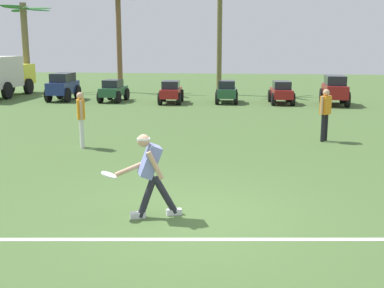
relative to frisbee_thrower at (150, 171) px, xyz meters
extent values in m
plane|color=#476532|center=(0.65, 0.20, -0.80)|extent=(80.00, 80.00, 0.00)
cube|color=white|center=(0.65, -0.90, -0.79)|extent=(22.87, 2.84, 0.01)
cylinder|color=#23232D|center=(-0.06, -0.02, -0.44)|extent=(0.37, 0.24, 0.72)
cube|color=silver|center=(-0.21, -0.08, -0.75)|extent=(0.28, 0.19, 0.10)
cylinder|color=#23232D|center=(0.23, 0.09, -0.44)|extent=(0.45, 0.27, 0.69)
cube|color=silver|center=(0.37, 0.14, -0.75)|extent=(0.28, 0.19, 0.10)
cube|color=#7A84C6|center=(0.00, 0.00, 0.17)|extent=(0.48, 0.46, 0.58)
sphere|color=tan|center=(-0.10, -0.04, 0.52)|extent=(0.27, 0.27, 0.21)
cylinder|color=white|center=(-0.10, -0.04, 0.55)|extent=(0.28, 0.28, 0.03)
cylinder|color=tan|center=(-0.33, 0.06, 0.02)|extent=(0.56, 0.28, 0.27)
cylinder|color=tan|center=(0.12, -0.17, 0.14)|extent=(0.29, 0.18, 0.49)
cylinder|color=white|center=(-0.69, -0.05, -0.07)|extent=(0.32, 0.33, 0.12)
cylinder|color=silver|center=(-2.99, 5.12, -0.39)|extent=(0.15, 0.15, 0.82)
cylinder|color=silver|center=(-3.07, 5.29, -0.39)|extent=(0.15, 0.15, 0.82)
cube|color=orange|center=(-3.03, 5.21, 0.29)|extent=(0.32, 0.39, 0.54)
cylinder|color=tan|center=(-2.94, 5.01, 0.30)|extent=(0.09, 0.09, 0.52)
cylinder|color=tan|center=(-3.11, 5.40, 0.30)|extent=(0.09, 0.09, 0.52)
sphere|color=tan|center=(-3.03, 5.21, 0.66)|extent=(0.26, 0.26, 0.20)
cylinder|color=black|center=(3.79, 6.87, -0.39)|extent=(0.15, 0.15, 0.82)
cylinder|color=black|center=(3.91, 7.01, -0.39)|extent=(0.15, 0.15, 0.82)
cube|color=orange|center=(3.85, 6.94, 0.29)|extent=(0.37, 0.39, 0.54)
cylinder|color=tan|center=(3.72, 6.78, 0.30)|extent=(0.10, 0.10, 0.52)
cylinder|color=tan|center=(3.98, 7.11, 0.30)|extent=(0.10, 0.10, 0.52)
sphere|color=tan|center=(3.85, 6.94, 0.66)|extent=(0.28, 0.28, 0.20)
cube|color=navy|center=(-7.91, 16.26, -0.14)|extent=(1.02, 2.37, 0.60)
cube|color=#1E232B|center=(-7.92, 16.31, 0.38)|extent=(0.89, 1.57, 0.44)
cylinder|color=black|center=(-8.42, 17.03, -0.44)|extent=(0.19, 0.72, 0.72)
cylinder|color=black|center=(-7.44, 17.05, -0.44)|extent=(0.19, 0.72, 0.72)
cylinder|color=black|center=(-8.39, 15.47, -0.44)|extent=(0.19, 0.72, 0.72)
cylinder|color=black|center=(-7.41, 15.49, -0.44)|extent=(0.19, 0.72, 0.72)
cube|color=#235133|center=(-5.22, 16.18, -0.29)|extent=(0.96, 2.22, 0.42)
cube|color=#1E232B|center=(-5.23, 16.08, 0.11)|extent=(0.82, 1.12, 0.38)
cylinder|color=black|center=(-5.65, 16.96, -0.50)|extent=(0.20, 0.60, 0.60)
cylinder|color=black|center=(-4.75, 16.94, -0.50)|extent=(0.20, 0.60, 0.60)
cylinder|color=black|center=(-5.69, 15.42, -0.50)|extent=(0.20, 0.60, 0.60)
cylinder|color=black|center=(-4.79, 15.40, -0.50)|extent=(0.20, 0.60, 0.60)
cube|color=maroon|center=(-2.21, 15.80, -0.29)|extent=(1.02, 2.25, 0.42)
cube|color=#1E232B|center=(-2.21, 15.70, 0.11)|extent=(0.85, 1.14, 0.38)
cylinder|color=black|center=(-2.71, 16.55, -0.50)|extent=(0.21, 0.61, 0.60)
cylinder|color=black|center=(-1.81, 16.60, -0.50)|extent=(0.21, 0.61, 0.60)
cylinder|color=black|center=(-2.62, 15.01, -0.50)|extent=(0.21, 0.61, 0.60)
cylinder|color=black|center=(-1.72, 15.06, -0.50)|extent=(0.21, 0.61, 0.60)
cube|color=#235133|center=(0.49, 16.32, -0.29)|extent=(0.99, 2.24, 0.42)
cube|color=#1E232B|center=(0.49, 16.22, 0.11)|extent=(0.84, 1.13, 0.38)
cylinder|color=black|center=(0.01, 17.07, -0.50)|extent=(0.21, 0.61, 0.60)
cylinder|color=black|center=(0.91, 17.10, -0.50)|extent=(0.21, 0.61, 0.60)
cylinder|color=black|center=(0.07, 15.53, -0.50)|extent=(0.21, 0.61, 0.60)
cylinder|color=black|center=(0.97, 15.57, -0.50)|extent=(0.21, 0.61, 0.60)
cube|color=maroon|center=(3.15, 16.20, -0.29)|extent=(1.03, 2.25, 0.42)
cube|color=#1E232B|center=(3.16, 16.10, 0.11)|extent=(0.86, 1.15, 0.38)
cylinder|color=black|center=(2.66, 16.94, -0.50)|extent=(0.22, 0.61, 0.60)
cylinder|color=black|center=(3.55, 17.00, -0.50)|extent=(0.22, 0.61, 0.60)
cylinder|color=black|center=(2.75, 15.41, -0.50)|extent=(0.22, 0.61, 0.60)
cylinder|color=black|center=(3.65, 15.46, -0.50)|extent=(0.22, 0.61, 0.60)
cube|color=maroon|center=(5.63, 15.93, -0.14)|extent=(1.06, 2.38, 0.60)
cube|color=#1E232B|center=(5.63, 15.98, 0.38)|extent=(0.91, 1.58, 0.44)
cylinder|color=black|center=(5.17, 16.72, -0.44)|extent=(0.20, 0.73, 0.72)
cylinder|color=black|center=(6.15, 16.69, -0.44)|extent=(0.20, 0.73, 0.72)
cylinder|color=black|center=(5.11, 15.17, -0.44)|extent=(0.20, 0.73, 0.72)
cylinder|color=black|center=(6.09, 15.14, -0.44)|extent=(0.20, 0.73, 0.72)
cube|color=yellow|center=(-11.71, 19.46, 0.33)|extent=(1.07, 1.71, 1.15)
cylinder|color=black|center=(-12.28, 19.11, -0.35)|extent=(0.25, 0.90, 0.90)
cylinder|color=black|center=(-11.13, 19.12, -0.35)|extent=(0.25, 0.90, 0.90)
cylinder|color=black|center=(-11.10, 16.51, -0.35)|extent=(0.25, 0.90, 0.90)
cylinder|color=brown|center=(-11.78, 20.44, 1.82)|extent=(0.38, 0.38, 5.24)
ellipsoid|color=#2D6D33|center=(-10.89, 20.46, 4.12)|extent=(1.78, 0.29, 0.16)
ellipsoid|color=#2D6D33|center=(-11.29, 21.27, 4.08)|extent=(1.20, 1.79, 0.16)
ellipsoid|color=#2D6D33|center=(-12.11, 21.36, 4.03)|extent=(0.89, 1.92, 0.17)
ellipsoid|color=#2D6D33|center=(-12.38, 20.89, 4.02)|extent=(1.35, 1.10, 0.20)
ellipsoid|color=#2D6D33|center=(-12.39, 19.99, 4.24)|extent=(1.37, 1.11, 0.14)
ellipsoid|color=#2D6D33|center=(-12.02, 19.65, 4.12)|extent=(0.73, 1.66, 0.17)
ellipsoid|color=#2D6D33|center=(-11.30, 19.72, 4.12)|extent=(1.17, 1.58, 0.16)
cylinder|color=brown|center=(-6.13, 20.86, 2.15)|extent=(0.31, 0.31, 5.90)
cylinder|color=brown|center=(-0.15, 20.33, 2.42)|extent=(0.28, 0.28, 6.44)
camera|label=1|loc=(1.59, -7.56, 2.06)|focal=45.00mm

